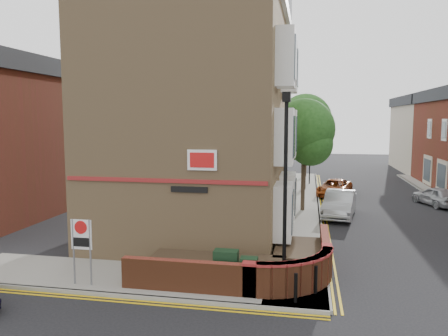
% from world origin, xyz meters
% --- Properties ---
extents(ground, '(120.00, 120.00, 0.00)m').
position_xyz_m(ground, '(0.00, 0.00, 0.00)').
color(ground, black).
rests_on(ground, ground).
extents(pavement_corner, '(13.00, 3.00, 0.12)m').
position_xyz_m(pavement_corner, '(-3.50, 1.50, 0.06)').
color(pavement_corner, gray).
rests_on(pavement_corner, ground).
extents(pavement_main, '(2.00, 32.00, 0.12)m').
position_xyz_m(pavement_main, '(2.00, 16.00, 0.06)').
color(pavement_main, gray).
rests_on(pavement_main, ground).
extents(kerb_side, '(13.00, 0.15, 0.12)m').
position_xyz_m(kerb_side, '(-3.50, 0.00, 0.06)').
color(kerb_side, gray).
rests_on(kerb_side, ground).
extents(kerb_main_near, '(0.15, 32.00, 0.12)m').
position_xyz_m(kerb_main_near, '(3.00, 16.00, 0.06)').
color(kerb_main_near, gray).
rests_on(kerb_main_near, ground).
extents(yellow_lines_side, '(13.00, 0.28, 0.01)m').
position_xyz_m(yellow_lines_side, '(-3.50, -0.25, 0.01)').
color(yellow_lines_side, gold).
rests_on(yellow_lines_side, ground).
extents(yellow_lines_main, '(0.28, 32.00, 0.01)m').
position_xyz_m(yellow_lines_main, '(3.25, 16.00, 0.01)').
color(yellow_lines_main, gold).
rests_on(yellow_lines_main, ground).
extents(corner_building, '(8.95, 10.40, 13.60)m').
position_xyz_m(corner_building, '(-2.84, 8.00, 6.23)').
color(corner_building, '#9E7D54').
rests_on(corner_building, ground).
extents(garden_wall, '(6.80, 6.00, 1.20)m').
position_xyz_m(garden_wall, '(0.00, 2.50, 0.00)').
color(garden_wall, brown).
rests_on(garden_wall, ground).
extents(lamppost, '(0.25, 0.50, 6.30)m').
position_xyz_m(lamppost, '(1.60, 1.20, 3.34)').
color(lamppost, black).
rests_on(lamppost, pavement_corner).
extents(utility_cabinet_large, '(0.80, 0.45, 1.20)m').
position_xyz_m(utility_cabinet_large, '(-0.30, 1.30, 0.72)').
color(utility_cabinet_large, '#153119').
rests_on(utility_cabinet_large, pavement_corner).
extents(utility_cabinet_small, '(0.55, 0.40, 1.10)m').
position_xyz_m(utility_cabinet_small, '(0.50, 1.00, 0.67)').
color(utility_cabinet_small, '#153119').
rests_on(utility_cabinet_small, pavement_corner).
extents(bollard_near, '(0.11, 0.11, 0.90)m').
position_xyz_m(bollard_near, '(2.00, 0.40, 0.57)').
color(bollard_near, black).
rests_on(bollard_near, pavement_corner).
extents(bollard_far, '(0.11, 0.11, 0.90)m').
position_xyz_m(bollard_far, '(2.60, 1.20, 0.57)').
color(bollard_far, black).
rests_on(bollard_far, pavement_corner).
extents(zone_sign, '(0.72, 0.07, 2.20)m').
position_xyz_m(zone_sign, '(-5.00, 0.50, 1.64)').
color(zone_sign, slate).
rests_on(zone_sign, pavement_corner).
extents(far_terrace_cream, '(5.40, 12.40, 8.00)m').
position_xyz_m(far_terrace_cream, '(14.50, 38.00, 4.05)').
color(far_terrace_cream, '#B5A995').
rests_on(far_terrace_cream, ground).
extents(tree_near, '(3.64, 3.65, 6.70)m').
position_xyz_m(tree_near, '(2.00, 14.05, 4.70)').
color(tree_near, '#382B1E').
rests_on(tree_near, pavement_main).
extents(tree_mid, '(4.03, 4.03, 7.42)m').
position_xyz_m(tree_mid, '(2.00, 22.05, 5.20)').
color(tree_mid, '#382B1E').
rests_on(tree_mid, pavement_main).
extents(tree_far, '(3.81, 3.81, 7.00)m').
position_xyz_m(tree_far, '(2.00, 30.05, 4.91)').
color(tree_far, '#382B1E').
rests_on(tree_far, pavement_main).
extents(traffic_light_assembly, '(0.20, 0.16, 4.20)m').
position_xyz_m(traffic_light_assembly, '(2.40, 25.00, 2.78)').
color(traffic_light_assembly, black).
rests_on(traffic_light_assembly, pavement_main).
extents(silver_car_near, '(2.30, 4.74, 1.50)m').
position_xyz_m(silver_car_near, '(4.10, 13.10, 0.75)').
color(silver_car_near, '#A9ADB1').
rests_on(silver_car_near, ground).
extents(red_car_main, '(3.01, 4.68, 1.20)m').
position_xyz_m(red_car_main, '(4.21, 20.10, 0.60)').
color(red_car_main, '#923A0F').
rests_on(red_car_main, ground).
extents(silver_car_far, '(2.64, 4.01, 1.27)m').
position_xyz_m(silver_car_far, '(10.50, 17.61, 0.63)').
color(silver_car_far, '#A2A3A9').
rests_on(silver_car_far, ground).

